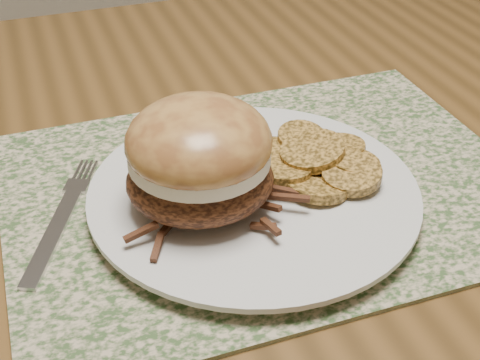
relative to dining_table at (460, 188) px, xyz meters
name	(u,v)px	position (x,y,z in m)	size (l,w,h in m)	color
dining_table	(460,188)	(0.00, 0.00, 0.00)	(1.50, 0.90, 0.75)	brown
placemat	(267,187)	(-0.24, -0.03, 0.08)	(0.45, 0.33, 0.00)	#3A552C
dinner_plate	(254,195)	(-0.26, -0.05, 0.09)	(0.26, 0.26, 0.02)	silver
pork_sandwich	(199,158)	(-0.31, -0.06, 0.14)	(0.12, 0.12, 0.09)	black
roasted_potatoes	(317,161)	(-0.20, -0.04, 0.11)	(0.12, 0.13, 0.03)	#B98436
fork	(62,217)	(-0.42, -0.02, 0.09)	(0.08, 0.16, 0.00)	#B0B0B7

